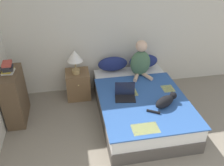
{
  "coord_description": "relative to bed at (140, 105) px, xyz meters",
  "views": [
    {
      "loc": [
        -0.89,
        -0.64,
        2.72
      ],
      "look_at": [
        -0.32,
        2.42,
        0.82
      ],
      "focal_mm": 38.0,
      "sensor_mm": 36.0,
      "label": 1
    }
  ],
  "objects": [
    {
      "name": "bed",
      "position": [
        0.0,
        0.0,
        0.0
      ],
      "size": [
        1.43,
        2.08,
        0.47
      ],
      "color": "#4C4742",
      "rests_on": "ground_plane"
    },
    {
      "name": "book_stack_top",
      "position": [
        -2.1,
        0.32,
        0.77
      ],
      "size": [
        0.19,
        0.23,
        0.18
      ],
      "color": "beige",
      "rests_on": "bookshelf"
    },
    {
      "name": "wall_back",
      "position": [
        -0.2,
        1.11,
        1.04
      ],
      "size": [
        5.16,
        0.05,
        2.55
      ],
      "color": "beige",
      "rests_on": "ground_plane"
    },
    {
      "name": "pillow_far",
      "position": [
        0.31,
        0.9,
        0.38
      ],
      "size": [
        0.58,
        0.23,
        0.29
      ],
      "color": "navy",
      "rests_on": "bed"
    },
    {
      "name": "nightstand",
      "position": [
        -1.02,
        0.82,
        0.04
      ],
      "size": [
        0.45,
        0.46,
        0.54
      ],
      "color": "brown",
      "rests_on": "ground_plane"
    },
    {
      "name": "cat_tabby",
      "position": [
        0.28,
        -0.39,
        0.32
      ],
      "size": [
        0.56,
        0.36,
        0.18
      ],
      "rotation": [
        0.0,
        0.0,
        0.51
      ],
      "color": "black",
      "rests_on": "bed"
    },
    {
      "name": "bookshelf",
      "position": [
        -2.1,
        0.32,
        0.23
      ],
      "size": [
        0.29,
        0.68,
        0.91
      ],
      "color": "brown",
      "rests_on": "ground_plane"
    },
    {
      "name": "pillow_near",
      "position": [
        -0.31,
        0.9,
        0.38
      ],
      "size": [
        0.58,
        0.23,
        0.29
      ],
      "color": "navy",
      "rests_on": "bed"
    },
    {
      "name": "person_sitting",
      "position": [
        0.16,
        0.63,
        0.54
      ],
      "size": [
        0.39,
        0.38,
        0.7
      ],
      "color": "#476B4C",
      "rests_on": "bed"
    },
    {
      "name": "laptop_open",
      "position": [
        -0.29,
        -0.06,
        0.29
      ],
      "size": [
        0.37,
        0.32,
        0.23
      ],
      "rotation": [
        0.0,
        0.0,
        -0.17
      ],
      "color": "black",
      "rests_on": "bed"
    },
    {
      "name": "table_lamp",
      "position": [
        -1.04,
        0.79,
        0.64
      ],
      "size": [
        0.29,
        0.29,
        0.47
      ],
      "color": "tan",
      "rests_on": "nightstand"
    }
  ]
}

